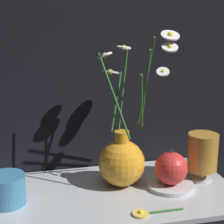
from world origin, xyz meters
name	(u,v)px	position (x,y,z in m)	size (l,w,h in m)	color
ground_plane	(106,197)	(0.00, 0.00, 0.00)	(6.00, 6.00, 0.00)	black
shelf	(106,194)	(0.00, 0.00, 0.01)	(0.64, 0.33, 0.01)	#B2B7BC
vase_with_flowers	(122,158)	(0.05, 0.03, 0.08)	(0.22, 0.14, 0.39)	orange
yellow_mug	(5,189)	(-0.24, 0.00, 0.05)	(0.10, 0.09, 0.07)	teal
tea_glass	(202,153)	(0.26, 0.01, 0.09)	(0.08, 0.08, 0.13)	silver
saucer_plate	(170,185)	(0.16, -0.01, 0.02)	(0.12, 0.12, 0.01)	silver
orange_fruit	(171,168)	(0.16, -0.01, 0.06)	(0.08, 0.08, 0.09)	red
loose_daisy	(147,213)	(0.06, -0.12, 0.02)	(0.12, 0.04, 0.01)	#336B2D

